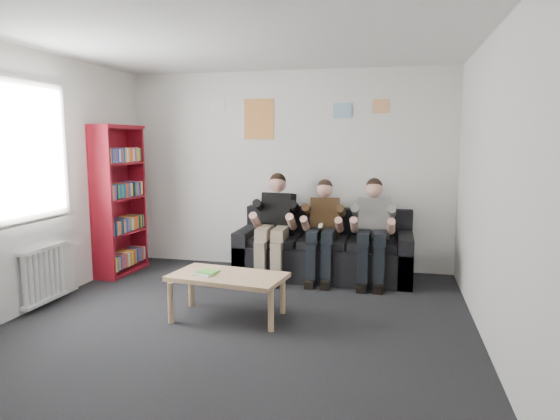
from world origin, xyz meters
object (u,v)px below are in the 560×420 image
Objects in this scene: person_middle at (323,230)px; person_right at (373,231)px; sofa at (324,253)px; coffee_table at (228,280)px; bookshelf at (120,200)px; person_left at (275,226)px.

person_right is at bearing -8.67° from person_middle.
sofa is 2.00× the size of coffee_table.
bookshelf is at bearing 176.26° from person_middle.
bookshelf is 1.54× the size of person_middle.
person_left is 0.62m from person_middle.
bookshelf reaches higher than sofa.
person_left is 1.05× the size of person_middle.
coffee_table is 0.88× the size of person_middle.
person_middle is 0.98× the size of person_right.
person_right is (0.62, -0.20, 0.34)m from sofa.
coffee_table is at bearing -137.68° from person_right.
coffee_table is at bearing -31.55° from bookshelf.
person_right is (1.34, 1.57, 0.26)m from coffee_table.
coffee_table is (1.94, -1.35, -0.59)m from bookshelf.
bookshelf reaches higher than person_left.
bookshelf is at bearing -170.97° from sofa.
bookshelf reaches higher than coffee_table.
person_left is (2.04, 0.22, -0.31)m from bookshelf.
bookshelf is at bearing 176.54° from person_right.
person_right reaches higher than person_middle.
person_left is 1.24m from person_right.
sofa is at bearing 12.29° from bookshelf.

